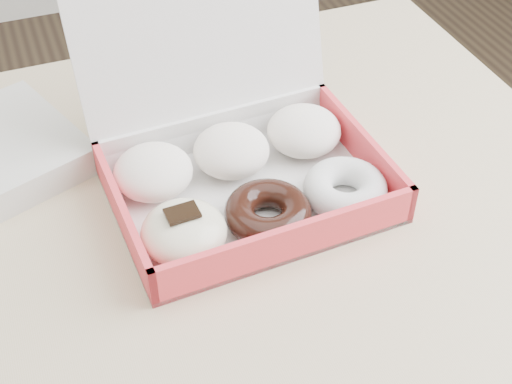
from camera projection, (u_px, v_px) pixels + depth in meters
name	position (u px, v px, depth m)	size (l,w,h in m)	color
table	(85.00, 325.00, 0.75)	(1.20, 0.80, 0.75)	tan
donut_box	(240.00, 166.00, 0.77)	(0.30, 0.27, 0.21)	silver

